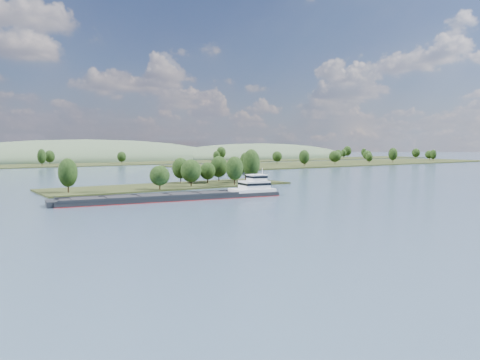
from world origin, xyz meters
TOP-DOWN VIEW (x-y plane):
  - ground at (0.00, 120.00)m, footprint 1800.00×1800.00m
  - tree_island at (7.15, 178.50)m, footprint 100.00×31.70m
  - right_bank at (231.61, 299.46)m, footprint 320.00×90.00m
  - back_shoreline at (9.35, 399.88)m, footprint 900.00×60.00m
  - hill_east at (260.00, 470.00)m, footprint 260.00×140.00m
  - hill_west at (60.00, 500.00)m, footprint 320.00×160.00m
  - cargo_barge at (-14.36, 138.90)m, footprint 72.13×18.95m

SIDE VIEW (x-z plane):
  - ground at x=0.00m, z-range 0.00..0.00m
  - hill_east at x=260.00m, z-range -18.00..18.00m
  - hill_west at x=60.00m, z-range -22.00..22.00m
  - back_shoreline at x=9.35m, z-range -7.00..8.44m
  - right_bank at x=231.61m, z-range -6.40..8.30m
  - cargo_barge at x=-14.36m, z-range -3.62..6.07m
  - tree_island at x=7.15m, z-range -3.77..11.90m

